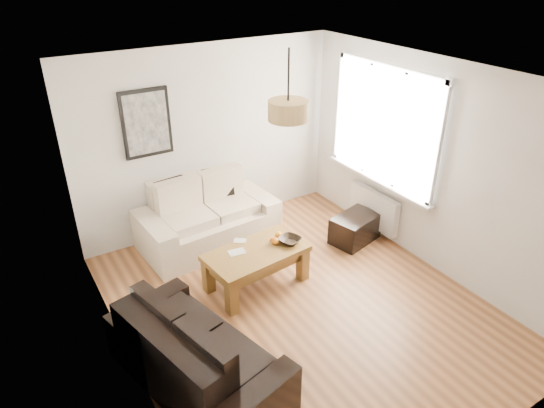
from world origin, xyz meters
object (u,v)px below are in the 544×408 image
ottoman (355,228)px  loveseat_cream (207,214)px  sofa_leather (197,350)px  coffee_table (256,268)px

ottoman → loveseat_cream: bearing=149.5°
sofa_leather → coffee_table: bearing=-64.2°
coffee_table → ottoman: coffee_table is taller
ottoman → sofa_leather: bearing=-158.3°
loveseat_cream → ottoman: size_ratio=2.70×
ottoman → coffee_table: bearing=-174.9°
sofa_leather → ottoman: sofa_leather is taller
coffee_table → ottoman: 1.68m
loveseat_cream → coffee_table: 1.20m
loveseat_cream → sofa_leather: loveseat_cream is taller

